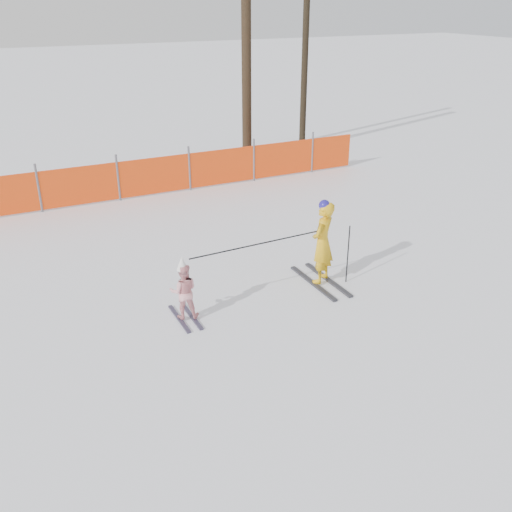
# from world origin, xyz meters

# --- Properties ---
(ground) EXTENTS (120.00, 120.00, 0.00)m
(ground) POSITION_xyz_m (0.00, 0.00, 0.00)
(ground) COLOR white
(ground) RESTS_ON ground
(adult) EXTENTS (0.69, 1.55, 1.67)m
(adult) POSITION_xyz_m (1.54, 0.82, 0.83)
(adult) COLOR black
(adult) RESTS_ON ground
(child) EXTENTS (0.57, 0.98, 1.16)m
(child) POSITION_xyz_m (-1.24, 0.71, 0.53)
(child) COLOR black
(child) RESTS_ON ground
(ski_poles) EXTENTS (3.12, 0.22, 1.16)m
(ski_poles) POSITION_xyz_m (0.72, 0.72, 0.93)
(ski_poles) COLOR black
(ski_poles) RESTS_ON ground
(safety_fence) EXTENTS (17.40, 0.06, 1.25)m
(safety_fence) POSITION_xyz_m (-2.07, 7.28, 0.56)
(safety_fence) COLOR #595960
(safety_fence) RESTS_ON ground
(tree_trunks) EXTENTS (3.32, 1.86, 7.34)m
(tree_trunks) POSITION_xyz_m (5.05, 9.86, 3.45)
(tree_trunks) COLOR black
(tree_trunks) RESTS_ON ground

